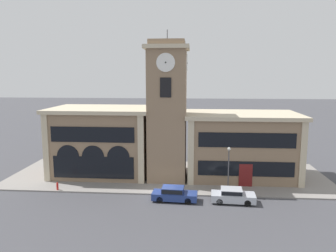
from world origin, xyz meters
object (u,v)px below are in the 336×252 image
at_px(parked_car_mid, 233,195).
at_px(street_lamp, 229,163).
at_px(fire_hydrant, 57,186).
at_px(parked_car_near, 174,194).

bearing_deg(parked_car_mid, street_lamp, 99.84).
height_order(parked_car_mid, fire_hydrant, parked_car_mid).
xyz_separation_m(parked_car_near, street_lamp, (5.65, 2.12, 2.79)).
bearing_deg(parked_car_mid, fire_hydrant, 177.80).
xyz_separation_m(street_lamp, fire_hydrant, (-18.66, -0.34, -2.97)).
height_order(parked_car_near, fire_hydrant, parked_car_near).
distance_m(parked_car_near, parked_car_mid, 5.89).
height_order(street_lamp, fire_hydrant, street_lamp).
xyz_separation_m(parked_car_near, parked_car_mid, (5.89, -0.00, -0.00)).
bearing_deg(street_lamp, parked_car_near, -159.40).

